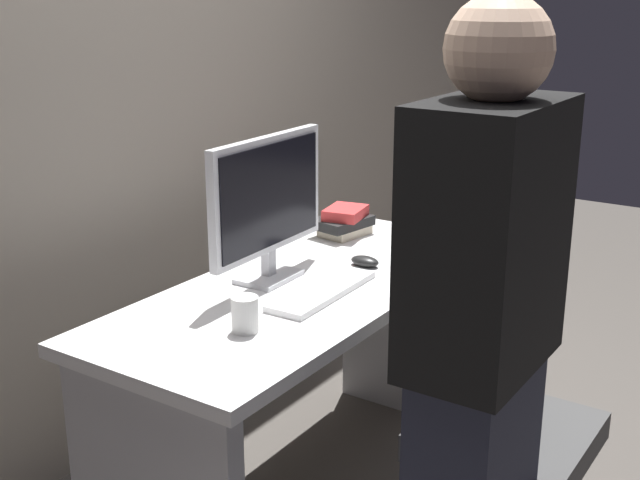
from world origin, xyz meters
The scene contains 9 objects.
wall_back centered at (0.00, 0.81, 1.50)m, with size 6.40×0.10×3.00m, color #9E9384.
desk centered at (0.00, 0.00, 0.53)m, with size 1.53×0.65×0.76m.
office_chair centered at (-0.04, -0.64, 0.43)m, with size 0.52×0.52×0.94m.
person_at_desk centered at (-0.42, -0.75, 0.84)m, with size 0.40×0.24×1.64m.
monitor centered at (-0.04, 0.12, 1.01)m, with size 0.54×0.15×0.46m.
keyboard centered at (-0.05, -0.09, 0.77)m, with size 0.43×0.13×0.02m, color white.
mouse centered at (0.24, -0.07, 0.77)m, with size 0.06×0.10×0.03m, color black.
cup_near_keyboard centered at (-0.40, -0.07, 0.81)m, with size 0.07×0.07×0.10m, color white.
book_stack centered at (0.50, 0.18, 0.81)m, with size 0.23×0.18×0.11m.
Camera 1 is at (-1.99, -1.38, 1.65)m, focal length 46.43 mm.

